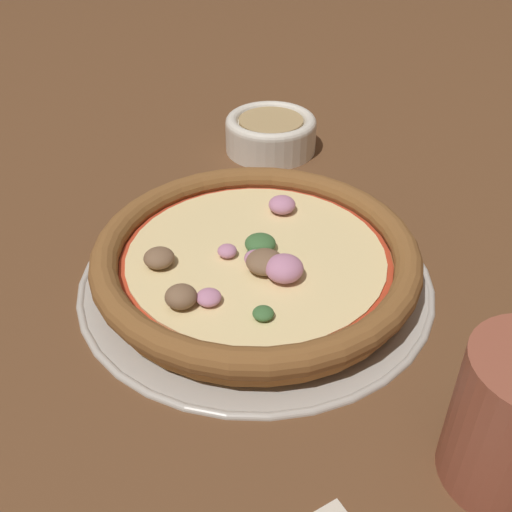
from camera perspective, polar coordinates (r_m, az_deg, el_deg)
name	(u,v)px	position (r m, az deg, el deg)	size (l,w,h in m)	color
ground_plane	(256,278)	(0.53, 0.00, -2.13)	(3.00, 3.00, 0.00)	brown
pizza_tray	(256,275)	(0.52, 0.00, -1.85)	(0.31, 0.31, 0.01)	#B7B2A8
pizza	(256,257)	(0.51, -0.03, -0.10)	(0.28, 0.28, 0.04)	#A86B33
bowl_near	(271,132)	(0.73, 1.42, 11.74)	(0.11, 0.11, 0.04)	silver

